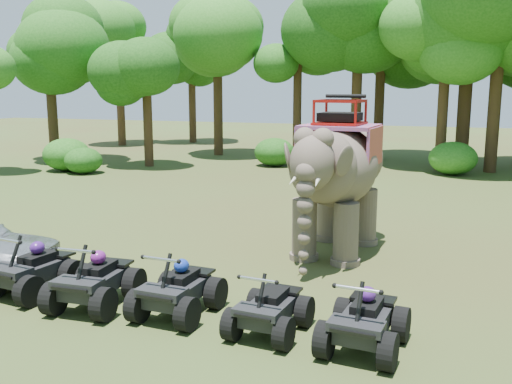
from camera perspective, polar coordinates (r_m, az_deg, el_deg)
ground at (r=12.94m, az=-1.75°, el=-9.23°), size 110.00×110.00×0.00m
elephant at (r=15.15m, az=8.15°, el=1.67°), size 2.58×5.09×4.14m
atv_0 at (r=13.12m, az=-21.47°, el=-6.57°), size 1.58×2.00×1.36m
atv_1 at (r=11.94m, az=-15.84°, el=-7.84°), size 1.44×1.92×1.38m
atv_2 at (r=11.20m, az=-7.84°, el=-8.90°), size 1.41×1.87×1.33m
atv_3 at (r=10.34m, az=1.37°, el=-10.83°), size 1.33×1.73×1.21m
atv_4 at (r=9.89m, az=10.82°, el=-11.77°), size 1.43×1.86×1.30m
tree_0 at (r=36.09m, az=12.31°, el=10.87°), size 6.65×6.65×9.50m
tree_1 at (r=34.42m, az=20.05°, el=9.53°), size 5.82×5.82×8.32m
tree_24 at (r=34.76m, az=-19.84°, el=9.79°), size 6.03×6.03×8.61m
tree_25 at (r=32.13m, az=-10.82°, el=8.44°), size 4.64×4.64×6.63m
tree_26 at (r=36.95m, az=-3.85°, el=11.19°), size 6.76×6.76×9.66m
tree_27 at (r=35.26m, az=4.16°, el=9.16°), size 4.98×4.98×7.12m
tree_28 at (r=31.68m, az=22.99°, el=11.47°), size 7.49×7.49×10.70m
tree_31 at (r=34.02m, az=10.07°, el=11.16°), size 6.79×6.79×9.70m
tree_32 at (r=44.19m, az=-13.48°, el=10.67°), size 6.60×6.60×9.44m
tree_33 at (r=32.66m, az=20.39°, el=11.06°), size 7.07×7.07×10.10m
tree_36 at (r=31.61m, az=18.25°, el=9.27°), size 5.57×5.57×7.95m
tree_38 at (r=45.53m, az=-6.42°, el=10.45°), size 6.14×6.14×8.77m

